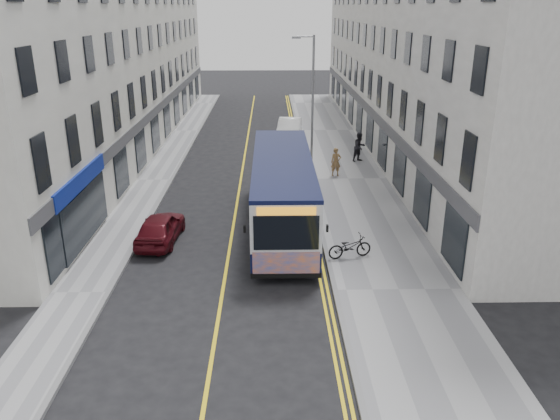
{
  "coord_description": "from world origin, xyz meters",
  "views": [
    {
      "loc": [
        1.72,
        -18.24,
        9.53
      ],
      "look_at": [
        2.12,
        2.91,
        1.6
      ],
      "focal_mm": 35.0,
      "sensor_mm": 36.0,
      "label": 1
    }
  ],
  "objects_px": {
    "car_maroon": "(160,228)",
    "pedestrian_far": "(360,147)",
    "pedestrian_near": "(336,162)",
    "car_white": "(289,129)",
    "bicycle": "(350,247)",
    "streetlamp": "(311,99)",
    "city_bus": "(282,190)"
  },
  "relations": [
    {
      "from": "city_bus",
      "to": "pedestrian_near",
      "type": "bearing_deg",
      "value": 66.54
    },
    {
      "from": "car_white",
      "to": "car_maroon",
      "type": "height_order",
      "value": "car_white"
    },
    {
      "from": "streetlamp",
      "to": "city_bus",
      "type": "bearing_deg",
      "value": -101.85
    },
    {
      "from": "pedestrian_near",
      "to": "car_white",
      "type": "bearing_deg",
      "value": 97.1
    },
    {
      "from": "car_maroon",
      "to": "pedestrian_far",
      "type": "bearing_deg",
      "value": -125.91
    },
    {
      "from": "streetlamp",
      "to": "bicycle",
      "type": "distance_m",
      "value": 13.16
    },
    {
      "from": "city_bus",
      "to": "car_white",
      "type": "distance_m",
      "value": 17.59
    },
    {
      "from": "city_bus",
      "to": "car_white",
      "type": "bearing_deg",
      "value": 86.97
    },
    {
      "from": "car_white",
      "to": "pedestrian_near",
      "type": "bearing_deg",
      "value": -69.55
    },
    {
      "from": "city_bus",
      "to": "pedestrian_far",
      "type": "bearing_deg",
      "value": 64.36
    },
    {
      "from": "streetlamp",
      "to": "car_maroon",
      "type": "height_order",
      "value": "streetlamp"
    },
    {
      "from": "pedestrian_near",
      "to": "car_maroon",
      "type": "xyz_separation_m",
      "value": [
        -8.58,
        -9.16,
        -0.31
      ]
    },
    {
      "from": "city_bus",
      "to": "car_maroon",
      "type": "distance_m",
      "value": 5.61
    },
    {
      "from": "pedestrian_far",
      "to": "car_white",
      "type": "xyz_separation_m",
      "value": [
        -4.27,
        6.71,
        -0.27
      ]
    },
    {
      "from": "city_bus",
      "to": "car_white",
      "type": "height_order",
      "value": "city_bus"
    },
    {
      "from": "bicycle",
      "to": "car_maroon",
      "type": "height_order",
      "value": "car_maroon"
    },
    {
      "from": "pedestrian_far",
      "to": "city_bus",
      "type": "bearing_deg",
      "value": -148.7
    },
    {
      "from": "pedestrian_near",
      "to": "car_maroon",
      "type": "height_order",
      "value": "pedestrian_near"
    },
    {
      "from": "pedestrian_far",
      "to": "car_maroon",
      "type": "height_order",
      "value": "pedestrian_far"
    },
    {
      "from": "city_bus",
      "to": "bicycle",
      "type": "xyz_separation_m",
      "value": [
        2.59,
        -3.53,
        -1.21
      ]
    },
    {
      "from": "bicycle",
      "to": "car_white",
      "type": "distance_m",
      "value": 21.14
    },
    {
      "from": "pedestrian_near",
      "to": "car_maroon",
      "type": "bearing_deg",
      "value": -139.53
    },
    {
      "from": "pedestrian_far",
      "to": "car_white",
      "type": "distance_m",
      "value": 7.96
    },
    {
      "from": "car_maroon",
      "to": "car_white",
      "type": "bearing_deg",
      "value": -103.66
    },
    {
      "from": "car_maroon",
      "to": "city_bus",
      "type": "bearing_deg",
      "value": -159.43
    },
    {
      "from": "car_white",
      "to": "pedestrian_far",
      "type": "bearing_deg",
      "value": -50.59
    },
    {
      "from": "car_white",
      "to": "streetlamp",
      "type": "bearing_deg",
      "value": -76.53
    },
    {
      "from": "bicycle",
      "to": "car_white",
      "type": "bearing_deg",
      "value": -9.51
    },
    {
      "from": "bicycle",
      "to": "car_maroon",
      "type": "bearing_deg",
      "value": 61.72
    },
    {
      "from": "streetlamp",
      "to": "car_maroon",
      "type": "bearing_deg",
      "value": -124.1
    },
    {
      "from": "pedestrian_far",
      "to": "car_maroon",
      "type": "distance_m",
      "value": 16.2
    },
    {
      "from": "bicycle",
      "to": "car_maroon",
      "type": "relative_size",
      "value": 0.47
    }
  ]
}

